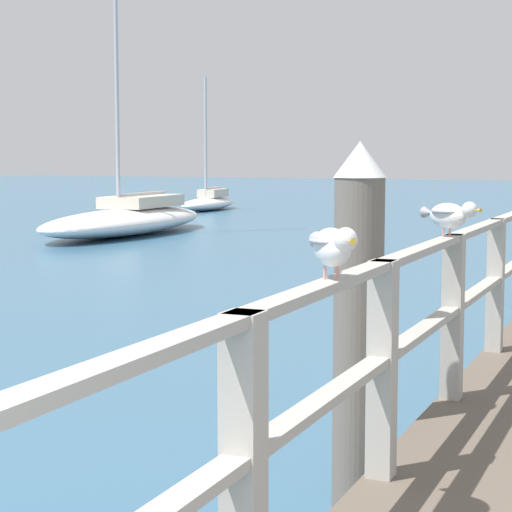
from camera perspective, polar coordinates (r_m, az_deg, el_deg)
The scene contains 5 objects.
dock_piling_near at distance 5.32m, azimuth 6.20°, elevation -4.39°, with size 0.29×0.29×2.11m.
seagull_foreground at distance 3.63m, azimuth 4.65°, elevation 0.66°, with size 0.32×0.41×0.21m.
seagull_background at distance 5.64m, azimuth 11.61°, elevation 2.49°, with size 0.42×0.31×0.21m.
boat_1 at distance 24.57m, azimuth -7.80°, elevation 2.26°, with size 2.53×7.46×9.29m.
boat_3 at distance 35.32m, azimuth -2.88°, elevation 3.31°, with size 1.55×4.26×4.89m.
Camera 1 is at (0.03, -0.24, 2.03)m, focal length 66.10 mm.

